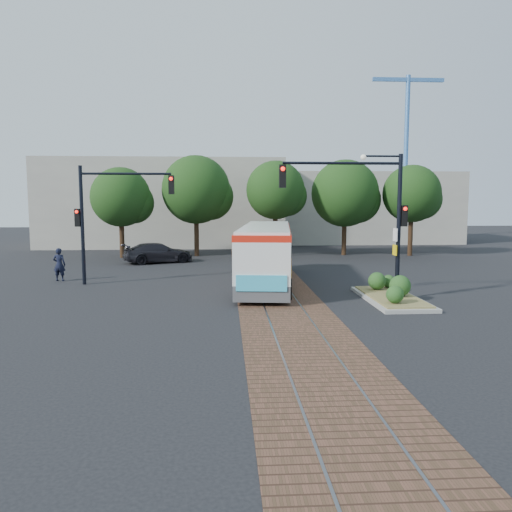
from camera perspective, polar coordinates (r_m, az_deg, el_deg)
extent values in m
plane|color=black|center=(22.19, 2.47, -4.72)|extent=(120.00, 120.00, 0.00)
cube|color=brown|center=(26.11, 1.55, -3.02)|extent=(3.60, 40.00, 0.01)
cube|color=slate|center=(26.05, -0.09, -3.02)|extent=(0.06, 40.00, 0.01)
cube|color=slate|center=(26.18, 3.19, -2.98)|extent=(0.06, 40.00, 0.01)
cylinder|color=#382314|center=(38.54, -15.07, 1.94)|extent=(0.36, 0.36, 2.86)
sphere|color=black|center=(38.44, -15.20, 6.52)|extent=(4.40, 4.40, 4.40)
cylinder|color=#382314|center=(38.61, -6.81, 2.32)|extent=(0.36, 0.36, 3.12)
sphere|color=black|center=(38.53, -6.88, 7.53)|extent=(5.20, 5.20, 5.20)
cylinder|color=#382314|center=(37.93, 2.21, 2.49)|extent=(0.36, 0.36, 3.39)
sphere|color=black|center=(37.85, 2.23, 7.54)|extent=(4.40, 4.40, 4.40)
cylinder|color=#382314|center=(39.66, 10.03, 2.18)|extent=(0.36, 0.36, 2.86)
sphere|color=black|center=(39.57, 10.13, 7.07)|extent=(5.20, 5.20, 5.20)
cylinder|color=#382314|center=(40.37, 17.22, 2.25)|extent=(0.36, 0.36, 3.12)
sphere|color=black|center=(40.28, 17.37, 6.81)|extent=(4.40, 4.40, 4.40)
cube|color=#ADA899|center=(49.98, -10.15, 5.98)|extent=(22.00, 12.00, 8.00)
cube|color=#ADA899|center=(53.60, 11.98, 5.43)|extent=(18.00, 10.00, 7.00)
cylinder|color=#3F72B2|center=(59.43, 16.74, 10.69)|extent=(0.50, 0.50, 18.00)
cube|color=#3F72B2|center=(60.70, 17.01, 18.71)|extent=(8.00, 0.40, 0.40)
cube|color=#4A4A4D|center=(25.52, 1.18, -2.09)|extent=(3.61, 11.36, 0.65)
cube|color=white|center=(25.37, 1.18, 0.61)|extent=(3.63, 11.36, 1.77)
cube|color=black|center=(25.62, 1.21, 1.30)|extent=(3.56, 10.26, 0.84)
cube|color=red|center=(25.29, 1.19, 2.92)|extent=(3.67, 11.36, 0.28)
cube|color=white|center=(25.28, 1.19, 3.34)|extent=(3.51, 10.98, 0.13)
cube|color=black|center=(19.93, 0.65, 0.10)|extent=(1.49, 0.28, 0.84)
cube|color=#36B4D9|center=(19.92, 0.62, -3.14)|extent=(2.04, 0.29, 0.65)
cube|color=orange|center=(24.50, 3.93, -0.92)|extent=(0.54, 4.16, 1.02)
cylinder|color=black|center=(21.65, -2.03, -3.75)|extent=(0.43, 0.96, 0.93)
cylinder|color=black|center=(21.57, 3.66, -3.80)|extent=(0.43, 0.96, 0.93)
cylinder|color=black|center=(29.08, -0.69, -1.14)|extent=(0.43, 0.96, 0.93)
cylinder|color=black|center=(29.02, 3.53, -1.17)|extent=(0.43, 0.96, 0.93)
cube|color=gray|center=(22.24, 15.19, -4.72)|extent=(2.20, 5.20, 0.15)
cube|color=olive|center=(22.22, 15.20, -4.43)|extent=(1.90, 4.80, 0.08)
sphere|color=#1E4719|center=(20.53, 15.60, -4.22)|extent=(0.70, 0.70, 0.70)
sphere|color=#1E4719|center=(22.05, 16.14, -3.25)|extent=(0.90, 0.90, 0.90)
sphere|color=#1E4719|center=(23.39, 13.67, -2.76)|extent=(0.80, 0.80, 0.80)
sphere|color=#1E4719|center=(24.09, 14.90, -2.77)|extent=(0.60, 0.60, 0.60)
cylinder|color=black|center=(22.15, 16.00, 3.40)|extent=(0.18, 0.18, 6.00)
cylinder|color=black|center=(21.48, 9.81, 10.41)|extent=(5.00, 0.12, 0.12)
cube|color=black|center=(21.01, 3.05, 9.08)|extent=(0.28, 0.22, 0.95)
sphere|color=#FF190C|center=(20.89, 3.10, 9.92)|extent=(0.18, 0.18, 0.18)
cube|color=black|center=(22.21, 16.56, 4.42)|extent=(0.26, 0.20, 0.90)
sphere|color=#FF190C|center=(22.08, 16.70, 5.19)|extent=(0.16, 0.16, 0.16)
cube|color=white|center=(22.00, 15.63, 2.35)|extent=(0.04, 0.45, 0.55)
cube|color=yellow|center=(22.06, 15.57, 0.67)|extent=(0.04, 0.45, 0.45)
cylinder|color=black|center=(21.95, 14.23, 11.01)|extent=(1.60, 0.08, 0.08)
sphere|color=silver|center=(21.72, 12.18, 10.98)|extent=(0.24, 0.24, 0.24)
cylinder|color=black|center=(26.68, -19.24, 3.30)|extent=(0.18, 0.18, 6.00)
cylinder|color=black|center=(26.16, -14.64, 9.09)|extent=(4.50, 0.12, 0.12)
cube|color=black|center=(25.81, -9.65, 8.02)|extent=(0.28, 0.22, 0.95)
sphere|color=#FF190C|center=(25.68, -9.70, 8.70)|extent=(0.18, 0.18, 0.18)
cube|color=black|center=(26.72, -19.72, 4.14)|extent=(0.26, 0.20, 0.90)
sphere|color=#FF190C|center=(26.59, -19.83, 4.77)|extent=(0.16, 0.16, 0.16)
imported|color=black|center=(28.43, -21.56, -0.91)|extent=(0.67, 0.46, 1.77)
imported|color=black|center=(34.87, -11.12, 0.36)|extent=(5.09, 3.55, 1.37)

